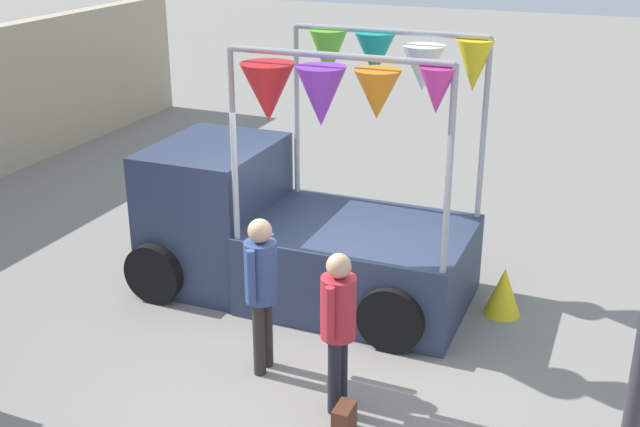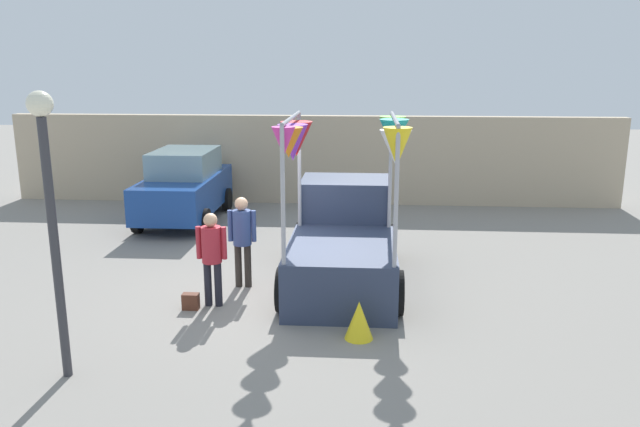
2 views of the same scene
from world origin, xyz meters
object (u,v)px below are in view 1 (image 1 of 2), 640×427
vendor_truck (287,219)px  person_vendor (261,281)px  folded_kite_bundle_sunflower (504,291)px  person_customer (338,317)px  handbag (344,419)px

vendor_truck → person_vendor: (-1.86, -0.56, 0.09)m
vendor_truck → folded_kite_bundle_sunflower: (0.34, -2.68, -0.65)m
person_customer → person_vendor: bearing=70.8°
folded_kite_bundle_sunflower → person_vendor: bearing=135.9°
person_customer → person_vendor: 1.03m
vendor_truck → person_vendor: vendor_truck is taller
person_customer → handbag: size_ratio=5.89×
vendor_truck → folded_kite_bundle_sunflower: 2.78m
handbag → person_customer: bearing=29.7°
vendor_truck → person_customer: bearing=-145.2°
handbag → vendor_truck: bearing=34.2°
folded_kite_bundle_sunflower → person_customer: bearing=155.5°
person_vendor → folded_kite_bundle_sunflower: person_vendor is taller
vendor_truck → person_customer: 2.67m
person_customer → person_vendor: size_ratio=0.96×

